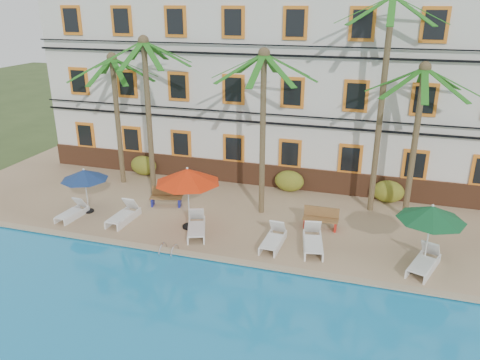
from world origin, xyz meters
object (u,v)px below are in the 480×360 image
(palm_c, at_px, (263,110))
(pool_ladder, at_px, (169,253))
(umbrella_blue, at_px, (84,175))
(umbrella_red, at_px, (188,176))
(lounger_b, at_px, (124,215))
(lounger_c, at_px, (196,227))
(bench_left, at_px, (166,196))
(palm_e, at_px, (418,119))
(palm_b, at_px, (147,95))
(lounger_d, at_px, (273,239))
(lounger_e, at_px, (313,241))
(lounger_a, at_px, (73,212))
(lounger_f, at_px, (424,262))
(umbrella_green, at_px, (432,213))
(palm_d, at_px, (384,79))
(palm_a, at_px, (116,100))
(bench_right, at_px, (321,218))

(palm_c, distance_m, pool_ladder, 7.16)
(pool_ladder, bearing_deg, umbrella_blue, 155.27)
(umbrella_red, relative_size, lounger_b, 1.42)
(lounger_c, xyz_separation_m, bench_left, (-2.45, 2.27, 0.17))
(palm_e, height_order, umbrella_red, palm_e)
(umbrella_blue, relative_size, bench_left, 1.36)
(palm_b, relative_size, lounger_d, 4.06)
(lounger_e, height_order, bench_left, lounger_e)
(umbrella_red, xyz_separation_m, lounger_a, (-5.44, -0.60, -2.10))
(palm_c, distance_m, bench_left, 6.30)
(umbrella_red, relative_size, lounger_d, 1.45)
(lounger_f, relative_size, bench_left, 1.32)
(lounger_a, bearing_deg, umbrella_green, 1.23)
(palm_b, relative_size, umbrella_red, 2.80)
(palm_c, xyz_separation_m, palm_d, (4.81, 1.74, 1.25))
(lounger_a, bearing_deg, pool_ladder, -16.81)
(palm_a, bearing_deg, palm_d, 0.69)
(palm_b, xyz_separation_m, palm_e, (12.10, 0.84, -0.49))
(lounger_c, relative_size, bench_right, 1.40)
(umbrella_blue, bearing_deg, bench_left, 28.90)
(umbrella_green, bearing_deg, lounger_a, -178.77)
(lounger_e, xyz_separation_m, bench_left, (-7.32, 2.13, 0.16))
(lounger_c, bearing_deg, lounger_a, -178.22)
(palm_a, relative_size, lounger_f, 3.28)
(umbrella_blue, relative_size, umbrella_red, 0.77)
(umbrella_red, distance_m, lounger_b, 3.68)
(palm_c, xyz_separation_m, lounger_d, (1.26, -2.93, -4.52))
(lounger_d, bearing_deg, lounger_c, 178.51)
(umbrella_green, xyz_separation_m, lounger_a, (-14.94, -0.32, -1.82))
(umbrella_green, xyz_separation_m, pool_ladder, (-9.42, -1.99, -2.07))
(lounger_d, relative_size, bench_right, 1.27)
(palm_d, bearing_deg, lounger_f, -66.62)
(umbrella_green, height_order, lounger_d, umbrella_green)
(palm_c, xyz_separation_m, pool_ladder, (-2.49, -4.70, -4.81))
(bench_right, bearing_deg, lounger_e, -91.40)
(umbrella_blue, xyz_separation_m, lounger_c, (5.60, -0.54, -1.51))
(palm_d, height_order, umbrella_green, palm_d)
(lounger_d, relative_size, lounger_e, 0.89)
(palm_c, xyz_separation_m, lounger_e, (2.79, -2.70, -4.49))
(umbrella_red, bearing_deg, bench_right, 16.57)
(bench_left, xyz_separation_m, bench_right, (7.37, -0.25, 0.00))
(bench_left, xyz_separation_m, pool_ladder, (2.04, -4.12, -0.47))
(palm_d, bearing_deg, palm_b, -173.53)
(lounger_f, distance_m, bench_left, 11.70)
(lounger_d, bearing_deg, palm_e, 40.28)
(lounger_a, bearing_deg, bench_right, 11.51)
(palm_b, xyz_separation_m, umbrella_red, (3.19, -2.96, -2.64))
(palm_e, xyz_separation_m, lounger_c, (-8.42, -4.22, -4.21))
(lounger_a, xyz_separation_m, lounger_c, (5.93, 0.18, 0.05))
(umbrella_red, distance_m, pool_ladder, 3.27)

